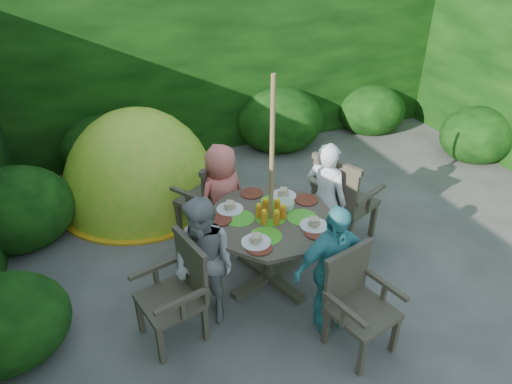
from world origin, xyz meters
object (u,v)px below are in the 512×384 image
object	(u,v)px
garden_chair_right	(342,199)
garden_chair_back	(209,196)
garden_chair_left	(178,290)
child_front	(331,269)
patio_table	(271,228)
garden_chair_front	(357,301)
child_left	(204,263)
parasol_pole	(271,189)
dome_tent	(144,198)
child_back	(222,198)
child_right	(325,199)

from	to	relation	value
garden_chair_right	garden_chair_back	bearing A→B (deg)	38.53
garden_chair_left	child_front	world-z (taller)	child_front
patio_table	garden_chair_front	world-z (taller)	patio_table
child_left	parasol_pole	bearing A→B (deg)	75.02
garden_chair_back	dome_tent	bearing A→B (deg)	-93.47
child_back	child_front	bearing A→B (deg)	88.31
garden_chair_right	patio_table	bearing A→B (deg)	84.09
garden_chair_left	child_front	size ratio (longest dim) A/B	0.73
child_right	child_front	bearing A→B (deg)	120.87
child_back	garden_chair_back	bearing A→B (deg)	-95.64
garden_chair_back	child_right	size ratio (longest dim) A/B	0.71
garden_chair_front	garden_chair_left	bearing A→B (deg)	139.79
parasol_pole	dome_tent	world-z (taller)	parasol_pole
child_right	child_back	xyz separation A→B (m)	(-1.02, 0.49, -0.04)
parasol_pole	garden_chair_left	world-z (taller)	parasol_pole
garden_chair_back	garden_chair_front	distance (m)	2.20
parasol_pole	patio_table	bearing A→B (deg)	32.18
patio_table	child_front	world-z (taller)	child_front
parasol_pole	child_front	xyz separation A→B (m)	(0.27, -0.75, -0.46)
patio_table	garden_chair_front	size ratio (longest dim) A/B	1.89
child_left	child_front	world-z (taller)	child_front
garden_chair_back	child_right	distance (m)	1.36
child_front	garden_chair_left	bearing A→B (deg)	160.17
garden_chair_right	child_right	world-z (taller)	child_right
child_back	child_front	world-z (taller)	child_front
garden_chair_left	child_right	world-z (taller)	child_right
garden_chair_right	dome_tent	xyz separation A→B (m)	(-2.01, 1.80, -0.57)
garden_chair_left	garden_chair_front	size ratio (longest dim) A/B	1.03
patio_table	parasol_pole	world-z (taller)	parasol_pole
garden_chair_right	garden_chair_front	distance (m)	1.54
garden_chair_left	child_front	distance (m)	1.36
child_right	dome_tent	xyz separation A→B (m)	(-1.74, 1.88, -0.67)
child_front	dome_tent	size ratio (longest dim) A/B	0.49
parasol_pole	child_left	xyz separation A→B (m)	(-0.75, -0.27, -0.46)
child_left	garden_chair_right	bearing A→B (deg)	74.75
child_back	parasol_pole	bearing A→B (deg)	88.31
garden_chair_right	child_back	world-z (taller)	child_back
patio_table	garden_chair_back	bearing A→B (deg)	108.54
garden_chair_right	garden_chair_left	size ratio (longest dim) A/B	1.14
child_front	garden_chair_front	bearing A→B (deg)	-72.77
garden_chair_left	dome_tent	distance (m)	2.57
patio_table	child_back	size ratio (longest dim) A/B	1.35
child_left	child_back	world-z (taller)	child_left
parasol_pole	garden_chair_right	world-z (taller)	parasol_pole
parasol_pole	child_right	size ratio (longest dim) A/B	1.64
garden_chair_left	child_left	xyz separation A→B (m)	(0.28, 0.11, 0.14)
garden_chair_left	child_back	world-z (taller)	child_back
child_front	garden_chair_back	bearing A→B (deg)	105.40
patio_table	garden_chair_back	xyz separation A→B (m)	(-0.35, 1.04, -0.14)
child_left	child_back	xyz separation A→B (m)	(0.49, 1.02, -0.01)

